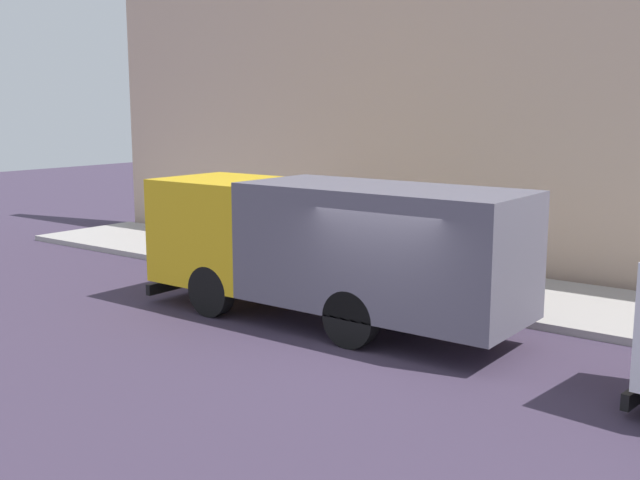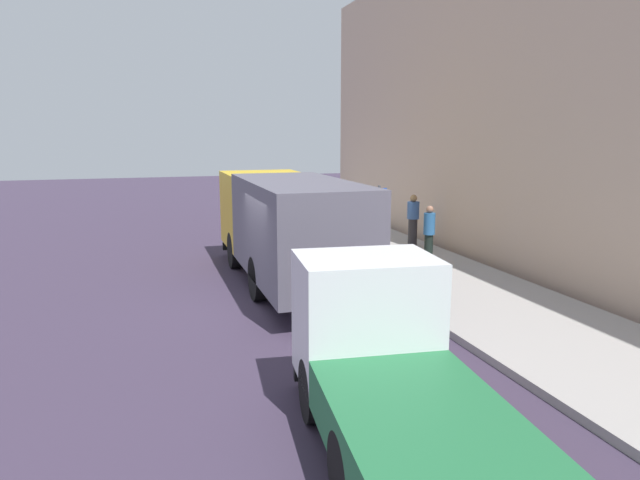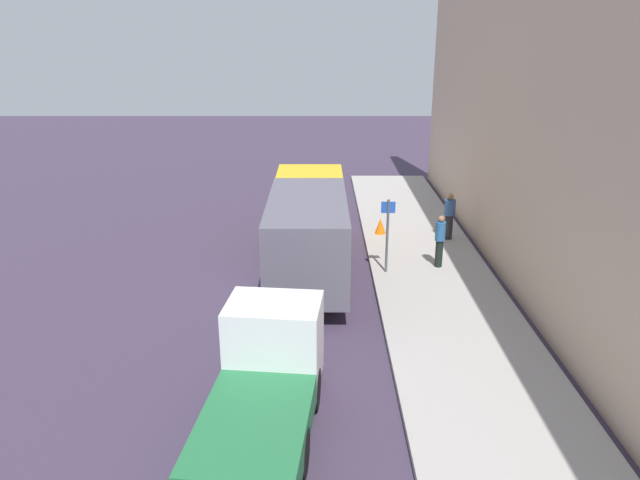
% 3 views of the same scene
% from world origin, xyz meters
% --- Properties ---
extents(ground, '(80.00, 80.00, 0.00)m').
position_xyz_m(ground, '(0.00, 0.00, 0.00)').
color(ground, '#3B2F44').
extents(sidewalk, '(3.82, 30.00, 0.16)m').
position_xyz_m(sidewalk, '(4.91, 0.00, 0.08)').
color(sidewalk, '#A39E9A').
rests_on(sidewalk, ground).
extents(building_facade, '(0.50, 30.00, 9.72)m').
position_xyz_m(building_facade, '(7.32, 0.00, 4.86)').
color(building_facade, '#C8A990').
rests_on(building_facade, ground).
extents(large_utility_truck, '(2.31, 8.09, 2.81)m').
position_xyz_m(large_utility_truck, '(0.97, 1.87, 1.62)').
color(large_utility_truck, yellow).
rests_on(large_utility_truck, ground).
extents(small_flatbed_truck, '(2.36, 4.81, 2.23)m').
position_xyz_m(small_flatbed_truck, '(0.29, -6.08, 1.02)').
color(small_flatbed_truck, silver).
rests_on(small_flatbed_truck, ground).
extents(pedestrian_walking, '(0.50, 0.50, 1.73)m').
position_xyz_m(pedestrian_walking, '(6.07, 4.80, 1.06)').
color(pedestrian_walking, '#272529').
rests_on(pedestrian_walking, sidewalk).
extents(pedestrian_standing, '(0.44, 0.44, 1.73)m').
position_xyz_m(pedestrian_standing, '(5.20, 2.02, 1.08)').
color(pedestrian_standing, black).
rests_on(pedestrian_standing, sidewalk).
extents(traffic_cone_orange, '(0.42, 0.42, 0.60)m').
position_xyz_m(traffic_cone_orange, '(3.62, 5.40, 0.45)').
color(traffic_cone_orange, orange).
rests_on(traffic_cone_orange, sidewalk).
extents(street_sign_post, '(0.44, 0.08, 2.38)m').
position_xyz_m(street_sign_post, '(3.44, 1.57, 1.57)').
color(street_sign_post, '#4C5156').
rests_on(street_sign_post, sidewalk).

